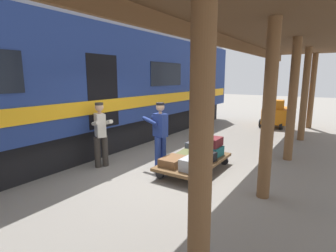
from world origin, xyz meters
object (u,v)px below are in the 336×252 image
(suitcase_black_hardshell, at_px, (204,157))
(suitcase_olive_duffel, at_px, (186,155))
(suitcase_gray_aluminum, at_px, (192,163))
(suitcase_brown_leather, at_px, (173,161))
(baggage_tug, at_px, (274,114))
(suitcase_slate_roller, at_px, (197,147))
(suitcase_teal_softside, at_px, (214,151))
(suitcase_maroon_trunk, at_px, (214,142))
(porter_in_overalls, at_px, (160,132))
(train_car, at_px, (69,86))
(luggage_cart, at_px, (194,162))
(porter_by_door, at_px, (101,133))

(suitcase_black_hardshell, height_order, suitcase_olive_duffel, suitcase_black_hardshell)
(suitcase_black_hardshell, bearing_deg, suitcase_gray_aluminum, 90.00)
(suitcase_brown_leather, relative_size, baggage_tug, 0.34)
(suitcase_slate_roller, bearing_deg, baggage_tug, -95.21)
(suitcase_black_hardshell, relative_size, suitcase_olive_duffel, 0.89)
(suitcase_teal_softside, xyz_separation_m, suitcase_maroon_trunk, (0.02, -0.04, 0.24))
(suitcase_olive_duffel, xyz_separation_m, suitcase_maroon_trunk, (-0.48, -0.64, 0.28))
(porter_in_overalls, bearing_deg, suitcase_gray_aluminum, 159.80)
(suitcase_gray_aluminum, bearing_deg, porter_in_overalls, -20.20)
(porter_in_overalls, height_order, baggage_tug, porter_in_overalls)
(train_car, xyz_separation_m, suitcase_teal_softside, (-4.33, -1.14, -1.64))
(porter_in_overalls, bearing_deg, suitcase_maroon_trunk, -145.68)
(suitcase_brown_leather, height_order, suitcase_black_hardshell, suitcase_black_hardshell)
(train_car, relative_size, suitcase_slate_roller, 37.04)
(train_car, height_order, suitcase_maroon_trunk, train_car)
(suitcase_teal_softside, relative_size, baggage_tug, 0.26)
(suitcase_teal_softside, bearing_deg, baggage_tug, -90.95)
(luggage_cart, xyz_separation_m, suitcase_gray_aluminum, (-0.25, 0.60, 0.18))
(train_car, distance_m, suitcase_gray_aluminum, 4.63)
(suitcase_brown_leather, bearing_deg, porter_in_overalls, -32.58)
(porter_by_door, bearing_deg, porter_in_overalls, -145.12)
(suitcase_black_hardshell, relative_size, porter_by_door, 0.33)
(suitcase_black_hardshell, xyz_separation_m, suitcase_olive_duffel, (0.51, 0.00, -0.03))
(suitcase_black_hardshell, bearing_deg, train_car, 7.02)
(suitcase_gray_aluminum, height_order, porter_by_door, porter_by_door)
(suitcase_gray_aluminum, bearing_deg, luggage_cart, -67.14)
(suitcase_slate_roller, height_order, suitcase_black_hardshell, suitcase_slate_roller)
(suitcase_olive_duffel, bearing_deg, suitcase_teal_softside, -130.13)
(suitcase_brown_leather, distance_m, suitcase_maroon_trunk, 1.36)
(suitcase_brown_leather, distance_m, suitcase_olive_duffel, 0.60)
(suitcase_teal_softside, distance_m, suitcase_maroon_trunk, 0.24)
(luggage_cart, relative_size, porter_in_overalls, 1.29)
(suitcase_slate_roller, distance_m, suitcase_teal_softside, 0.51)
(suitcase_gray_aluminum, relative_size, baggage_tug, 0.34)
(luggage_cart, xyz_separation_m, suitcase_maroon_trunk, (-0.23, -0.64, 0.40))
(suitcase_olive_duffel, distance_m, suitcase_maroon_trunk, 0.85)
(suitcase_slate_roller, relative_size, suitcase_brown_leather, 0.77)
(suitcase_gray_aluminum, distance_m, suitcase_brown_leather, 0.51)
(train_car, xyz_separation_m, suitcase_slate_roller, (-3.82, -1.14, -1.62))
(suitcase_teal_softside, bearing_deg, suitcase_black_hardshell, 90.00)
(suitcase_black_hardshell, distance_m, porter_in_overalls, 1.32)
(luggage_cart, bearing_deg, suitcase_olive_duffel, 0.00)
(suitcase_slate_roller, height_order, suitcase_teal_softside, suitcase_slate_roller)
(suitcase_brown_leather, bearing_deg, suitcase_slate_roller, -90.00)
(luggage_cart, height_order, porter_in_overalls, porter_in_overalls)
(suitcase_slate_roller, bearing_deg, porter_by_door, 40.12)
(suitcase_gray_aluminum, distance_m, suitcase_black_hardshell, 0.60)
(suitcase_maroon_trunk, xyz_separation_m, porter_by_door, (2.44, 1.68, 0.27))
(suitcase_brown_leather, relative_size, porter_in_overalls, 0.37)
(baggage_tug, bearing_deg, train_car, 60.85)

